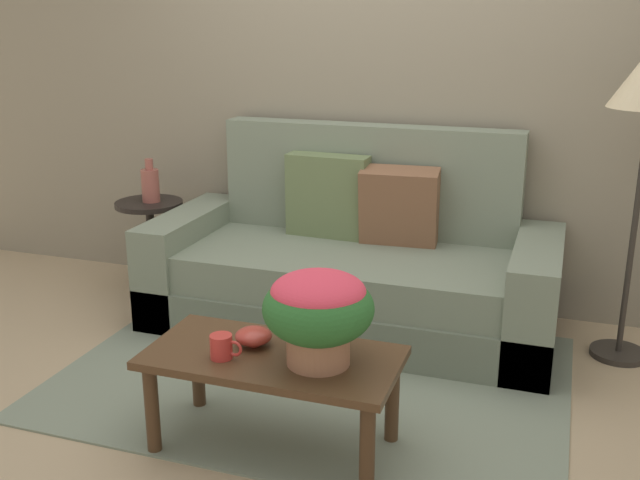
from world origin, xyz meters
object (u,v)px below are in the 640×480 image
object	(u,v)px
couch	(354,268)
side_table	(151,230)
coffee_table	(273,369)
snack_bowl	(254,336)
table_vase	(150,184)
coffee_mug	(222,347)
potted_plant	(318,308)

from	to	relation	value
couch	side_table	xyz separation A→B (m)	(-1.33, 0.05, 0.08)
coffee_table	snack_bowl	distance (m)	0.15
table_vase	couch	bearing A→B (deg)	-2.33
couch	side_table	bearing A→B (deg)	177.99
couch	snack_bowl	xyz separation A→B (m)	(-0.04, -1.28, 0.13)
coffee_mug	snack_bowl	world-z (taller)	coffee_mug
side_table	snack_bowl	size ratio (longest dim) A/B	3.97
side_table	coffee_mug	bearing A→B (deg)	-50.51
coffee_mug	table_vase	distance (m)	1.92
coffee_table	coffee_mug	size ratio (longest dim) A/B	7.59
coffee_mug	table_vase	xyz separation A→B (m)	(-1.20, 1.48, 0.24)
coffee_table	coffee_mug	bearing A→B (deg)	-150.11
table_vase	coffee_table	bearing A→B (deg)	-45.32
coffee_mug	snack_bowl	distance (m)	0.16
couch	coffee_table	distance (m)	1.33
coffee_mug	snack_bowl	bearing A→B (deg)	65.38
side_table	table_vase	xyz separation A→B (m)	(0.02, 0.01, 0.29)
coffee_table	couch	bearing A→B (deg)	92.56
potted_plant	snack_bowl	bearing A→B (deg)	167.45
snack_bowl	coffee_mug	bearing A→B (deg)	-114.62
coffee_table	potted_plant	size ratio (longest dim) A/B	2.38
coffee_table	potted_plant	distance (m)	0.35
snack_bowl	table_vase	size ratio (longest dim) A/B	0.56
snack_bowl	coffee_table	bearing A→B (deg)	-25.78
side_table	couch	bearing A→B (deg)	-2.01
side_table	table_vase	distance (m)	0.29
coffee_table	potted_plant	world-z (taller)	potted_plant
coffee_mug	side_table	bearing A→B (deg)	129.49
couch	coffee_table	world-z (taller)	couch
couch	side_table	size ratio (longest dim) A/B	3.75
potted_plant	coffee_mug	world-z (taller)	potted_plant
side_table	table_vase	size ratio (longest dim) A/B	2.23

